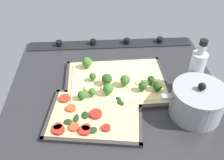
{
  "coord_description": "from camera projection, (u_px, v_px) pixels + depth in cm",
  "views": [
    {
      "loc": [
        5.21,
        67.29,
        61.63
      ],
      "look_at": [
        0.98,
        0.87,
        4.63
      ],
      "focal_mm": 39.57,
      "sensor_mm": 36.0,
      "label": 1
    }
  ],
  "objects": [
    {
      "name": "oil_bottle",
      "position": [
        196.0,
        72.0,
        0.85
      ],
      "size": [
        5.17,
        5.17,
        21.26
      ],
      "color": "#B7BCC6",
      "rests_on": "ground_plane"
    },
    {
      "name": "cooking_pot",
      "position": [
        197.0,
        101.0,
        0.79
      ],
      "size": [
        23.94,
        17.07,
        12.93
      ],
      "color": "gray",
      "rests_on": "ground_plane"
    },
    {
      "name": "baking_tray_front",
      "position": [
        116.0,
        83.0,
        0.93
      ],
      "size": [
        38.45,
        28.45,
        1.3
      ],
      "color": "#33302D",
      "rests_on": "ground_plane"
    },
    {
      "name": "ground_plane",
      "position": [
        114.0,
        91.0,
        0.92
      ],
      "size": [
        77.17,
        66.65,
        3.0
      ],
      "primitive_type": "cube",
      "color": "#28282B"
    },
    {
      "name": "veggie_pizza_back",
      "position": [
        92.0,
        116.0,
        0.79
      ],
      "size": [
        30.46,
        22.88,
        1.9
      ],
      "color": "#D2B57A",
      "rests_on": "baking_tray_back"
    },
    {
      "name": "broccoli_pizza",
      "position": [
        115.0,
        81.0,
        0.91
      ],
      "size": [
        36.01,
        26.01,
        5.97
      ],
      "color": "#D3B77F",
      "rests_on": "baking_tray_front"
    },
    {
      "name": "stove_control_panel",
      "position": [
        110.0,
        43.0,
        1.14
      ],
      "size": [
        74.08,
        7.0,
        2.6
      ],
      "color": "black",
      "rests_on": "ground_plane"
    },
    {
      "name": "baking_tray_back",
      "position": [
        95.0,
        116.0,
        0.8
      ],
      "size": [
        33.17,
        25.58,
        1.3
      ],
      "color": "#33302D",
      "rests_on": "ground_plane"
    }
  ]
}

